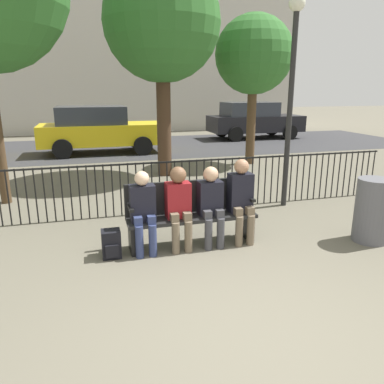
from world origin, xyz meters
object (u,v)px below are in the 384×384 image
object	(u,v)px
seated_person_2	(211,202)
park_bench	(190,211)
seated_person_1	(179,203)
parked_car_1	(99,129)
tree_2	(254,56)
tree_1	(162,23)
seated_person_0	(143,208)
seated_person_3	(241,196)
lamp_post	(292,73)
trash_bin	(373,210)
backpack	(111,244)
parked_car_0	(254,120)

from	to	relation	value
seated_person_2	park_bench	bearing A→B (deg)	153.59
seated_person_1	parked_car_1	world-z (taller)	parked_car_1
tree_2	parked_car_1	size ratio (longest dim) A/B	1.01
parked_car_1	tree_1	bearing A→B (deg)	-69.60
tree_1	seated_person_2	bearing A→B (deg)	-93.52
seated_person_0	parked_car_1	size ratio (longest dim) A/B	0.27
seated_person_2	parked_car_1	world-z (taller)	parked_car_1
park_bench	parked_car_1	world-z (taller)	parked_car_1
seated_person_3	tree_2	size ratio (longest dim) A/B	0.29
park_bench	tree_2	xyz separation A→B (m)	(3.36, 5.39, 2.61)
tree_2	lamp_post	bearing A→B (deg)	-105.14
seated_person_0	lamp_post	distance (m)	3.76
seated_person_2	tree_2	size ratio (longest dim) A/B	0.27
tree_1	seated_person_0	bearing A→B (deg)	-105.02
trash_bin	lamp_post	bearing A→B (deg)	100.26
park_bench	tree_1	xyz separation A→B (m)	(0.56, 4.55, 3.20)
seated_person_3	parked_car_1	distance (m)	8.87
seated_person_3	trash_bin	size ratio (longest dim) A/B	1.30
seated_person_1	tree_2	bearing A→B (deg)	57.18
park_bench	parked_car_1	xyz separation A→B (m)	(-0.94, 8.58, 0.35)
seated_person_3	backpack	distance (m)	1.95
tree_1	parked_car_1	bearing A→B (deg)	110.40
tree_2	lamp_post	xyz separation A→B (m)	(-1.11, -4.09, -0.63)
seated_person_0	seated_person_1	world-z (taller)	seated_person_1
park_bench	seated_person_2	bearing A→B (deg)	-26.41
seated_person_2	lamp_post	bearing A→B (deg)	35.86
seated_person_3	tree_1	xyz separation A→B (m)	(-0.17, 4.68, 3.01)
lamp_post	seated_person_1	bearing A→B (deg)	-149.74
park_bench	seated_person_1	world-z (taller)	seated_person_1
seated_person_1	tree_1	size ratio (longest dim) A/B	0.23
lamp_post	trash_bin	size ratio (longest dim) A/B	3.94
parked_car_0	parked_car_1	size ratio (longest dim) A/B	1.00
seated_person_2	seated_person_0	bearing A→B (deg)	-179.97
seated_person_2	parked_car_0	world-z (taller)	parked_car_0
backpack	trash_bin	distance (m)	3.79
tree_2	trash_bin	world-z (taller)	tree_2
tree_1	parked_car_0	bearing A→B (deg)	49.37
tree_2	parked_car_0	xyz separation A→B (m)	(2.63, 5.49, -2.26)
parked_car_1	trash_bin	size ratio (longest dim) A/B	4.42
trash_bin	seated_person_3	bearing A→B (deg)	164.59
tree_1	trash_bin	distance (m)	6.45
backpack	lamp_post	xyz separation A→B (m)	(3.40, 1.48, 2.28)
backpack	lamp_post	size ratio (longest dim) A/B	0.10
park_bench	tree_1	size ratio (longest dim) A/B	0.36
seated_person_0	backpack	bearing A→B (deg)	-173.80
park_bench	trash_bin	bearing A→B (deg)	-13.91
tree_2	trash_bin	size ratio (longest dim) A/B	4.47
seated_person_0	seated_person_2	xyz separation A→B (m)	(0.97, 0.00, 0.01)
seated_person_1	tree_2	xyz separation A→B (m)	(3.56, 5.52, 2.43)
backpack	tree_1	distance (m)	6.14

